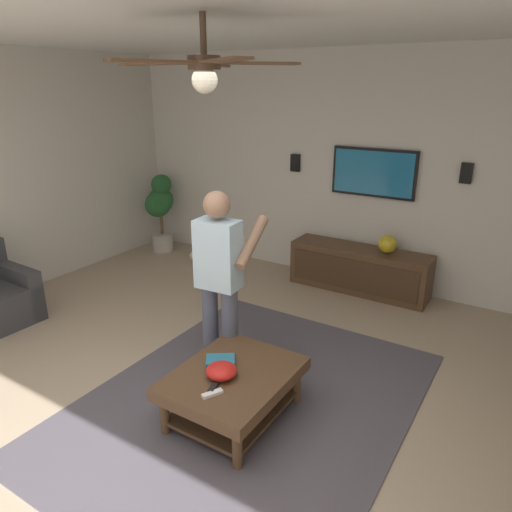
% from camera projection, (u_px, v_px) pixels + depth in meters
% --- Properties ---
extents(ground_plane, '(8.49, 8.49, 0.00)m').
position_uv_depth(ground_plane, '(175.00, 438.00, 3.46)').
color(ground_plane, tan).
extents(wall_back_tv, '(0.10, 7.01, 2.85)m').
position_uv_depth(wall_back_tv, '(364.00, 171.00, 5.84)').
color(wall_back_tv, silver).
rests_on(wall_back_tv, ground).
extents(area_rug, '(3.10, 2.38, 0.01)m').
position_uv_depth(area_rug, '(248.00, 402.00, 3.85)').
color(area_rug, '#514C56').
rests_on(area_rug, ground).
extents(coffee_table, '(1.00, 0.80, 0.40)m').
position_uv_depth(coffee_table, '(233.00, 384.00, 3.59)').
color(coffee_table, '#513823').
rests_on(coffee_table, ground).
extents(media_console, '(0.45, 1.70, 0.55)m').
position_uv_depth(media_console, '(359.00, 269.00, 5.88)').
color(media_console, '#513823').
rests_on(media_console, ground).
extents(tv, '(0.05, 1.02, 0.58)m').
position_uv_depth(tv, '(373.00, 173.00, 5.68)').
color(tv, black).
extents(person_standing, '(0.56, 0.57, 1.64)m').
position_uv_depth(person_standing, '(220.00, 274.00, 3.99)').
color(person_standing, '#4C5166').
rests_on(person_standing, ground).
extents(potted_plant_tall, '(0.42, 0.43, 1.18)m').
position_uv_depth(potted_plant_tall, '(160.00, 206.00, 7.22)').
color(potted_plant_tall, '#B7B2A8').
rests_on(potted_plant_tall, ground).
extents(bowl, '(0.23, 0.23, 0.10)m').
position_uv_depth(bowl, '(221.00, 371.00, 3.48)').
color(bowl, red).
rests_on(bowl, coffee_table).
extents(remote_white, '(0.15, 0.11, 0.02)m').
position_uv_depth(remote_white, '(212.00, 394.00, 3.29)').
color(remote_white, white).
rests_on(remote_white, coffee_table).
extents(remote_black, '(0.16, 0.08, 0.02)m').
position_uv_depth(remote_black, '(214.00, 386.00, 3.37)').
color(remote_black, black).
rests_on(remote_black, coffee_table).
extents(book, '(0.26, 0.27, 0.04)m').
position_uv_depth(book, '(220.00, 361.00, 3.67)').
color(book, teal).
rests_on(book, coffee_table).
extents(vase_round, '(0.22, 0.22, 0.22)m').
position_uv_depth(vase_round, '(387.00, 244.00, 5.60)').
color(vase_round, gold).
rests_on(vase_round, media_console).
extents(wall_speaker_left, '(0.06, 0.12, 0.22)m').
position_uv_depth(wall_speaker_left, '(466.00, 173.00, 5.15)').
color(wall_speaker_left, black).
extents(wall_speaker_right, '(0.06, 0.12, 0.22)m').
position_uv_depth(wall_speaker_right, '(295.00, 163.00, 6.21)').
color(wall_speaker_right, black).
extents(ceiling_fan, '(1.15, 1.14, 0.46)m').
position_uv_depth(ceiling_fan, '(203.00, 67.00, 2.89)').
color(ceiling_fan, '#4C3828').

